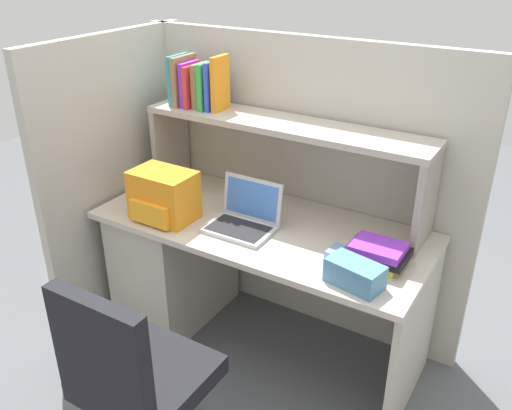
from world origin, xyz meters
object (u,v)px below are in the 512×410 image
laptop (244,218)px  paper_cup (149,188)px  backpack (163,196)px  computer_mouse (336,252)px  tissue_box (355,274)px  office_chair (140,398)px

laptop → paper_cup: 0.60m
laptop → backpack: bearing=-163.1°
laptop → computer_mouse: laptop is taller
backpack → computer_mouse: backpack is taller
computer_mouse → tissue_box: (0.15, -0.17, 0.03)m
backpack → computer_mouse: 0.87m
paper_cup → office_chair: (0.65, -0.84, -0.39)m
backpack → computer_mouse: bearing=7.6°
backpack → computer_mouse: size_ratio=2.88×
computer_mouse → paper_cup: (-1.07, 0.02, 0.04)m
backpack → tissue_box: 1.01m
computer_mouse → paper_cup: bearing=-176.0°
backpack → office_chair: 0.94m
tissue_box → office_chair: office_chair is taller
laptop → paper_cup: (-0.60, 0.02, 0.00)m
computer_mouse → office_chair: size_ratio=0.11×
laptop → paper_cup: size_ratio=2.89×
laptop → tissue_box: size_ratio=1.42×
paper_cup → tissue_box: (1.22, -0.19, -0.00)m
backpack → office_chair: (0.44, -0.70, -0.45)m
tissue_box → office_chair: (-0.57, -0.65, -0.39)m
backpack → laptop: bearing=16.9°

